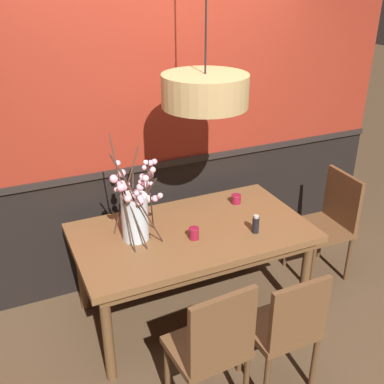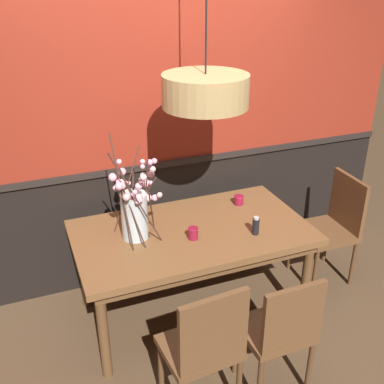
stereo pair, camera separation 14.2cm
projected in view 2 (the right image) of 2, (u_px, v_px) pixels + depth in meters
The scene contains 12 objects.
ground_plane at pixel (192, 310), 3.73m from camera, with size 24.00×24.00×0.00m, color brown.
back_wall at pixel (160, 113), 3.67m from camera, with size 4.24×0.14×2.92m.
dining_table at pixel (192, 239), 3.43m from camera, with size 1.72×0.97×0.76m.
chair_head_east_end at pixel (333, 223), 3.94m from camera, with size 0.45×0.47×0.94m.
chair_far_side_left at pixel (132, 210), 4.19m from camera, with size 0.42×0.42×0.89m.
chair_near_side_left at pixel (205, 346), 2.66m from camera, with size 0.46×0.41×0.95m.
chair_near_side_right at pixel (281, 329), 2.82m from camera, with size 0.43×0.39×0.89m.
vase_with_blossoms at pixel (135, 211), 3.22m from camera, with size 0.38×0.61×0.78m.
candle_holder_nearer_center at pixel (239, 200), 3.75m from camera, with size 0.08×0.08×0.07m.
candle_holder_nearer_edge at pixel (193, 233), 3.26m from camera, with size 0.08×0.08×0.09m.
condiment_bottle at pixel (256, 226), 3.32m from camera, with size 0.05×0.05×0.14m.
pendant_lamp at pixel (205, 91), 2.98m from camera, with size 0.57×0.57×1.25m.
Camera 2 is at (-1.08, -2.73, 2.49)m, focal length 43.24 mm.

